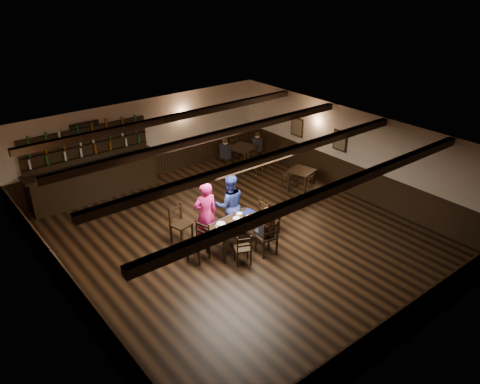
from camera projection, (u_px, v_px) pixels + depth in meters
ground at (238, 238)px, 12.47m from camera, size 10.00×10.00×0.00m
room_shell at (237, 178)px, 11.73m from camera, size 9.02×10.02×2.71m
dining_table at (235, 225)px, 11.79m from camera, size 1.57×0.93×0.75m
chair_near_left at (243, 247)px, 11.19m from camera, size 0.51×0.50×0.83m
chair_near_right at (268, 235)px, 11.53m from camera, size 0.52×0.50×0.97m
chair_end_left at (200, 238)px, 11.40m from camera, size 0.53×0.55×0.97m
chair_end_right at (267, 214)px, 12.48m from camera, size 0.50×0.52×1.00m
chair_far_pushed at (179, 221)px, 12.13m from camera, size 0.56×0.54×1.01m
woman_pink at (206, 214)px, 11.85m from camera, size 0.70×0.53×1.76m
man_blue at (230, 205)px, 12.37m from camera, size 1.01×0.91×1.70m
seated_person at (267, 224)px, 11.45m from camera, size 0.36×0.54×0.88m
cake at (221, 225)px, 11.54m from camera, size 0.28×0.28×0.09m
plate_stack_a at (236, 221)px, 11.65m from camera, size 0.17×0.17×0.16m
plate_stack_b at (239, 216)px, 11.82m from camera, size 0.16×0.16×0.18m
tea_light at (235, 218)px, 11.89m from camera, size 0.05×0.05×0.06m
salt_shaker at (247, 217)px, 11.91m from camera, size 0.03×0.03×0.08m
pepper_shaker at (248, 215)px, 11.97m from camera, size 0.04×0.04×0.09m
drink_glass at (241, 215)px, 11.97m from camera, size 0.07×0.07×0.11m
menu_red at (251, 217)px, 11.98m from camera, size 0.28×0.21×0.00m
menu_blue at (248, 212)px, 12.22m from camera, size 0.36×0.26×0.00m
bar_counter at (93, 175)px, 14.37m from camera, size 4.12×0.70×2.20m
back_table_a at (302, 173)px, 14.70m from camera, size 0.88×0.88×0.75m
back_table_b at (242, 150)px, 16.52m from camera, size 1.07×1.07×0.75m
bg_patron_left at (225, 148)px, 16.15m from camera, size 0.28×0.39×0.72m
bg_patron_right at (257, 142)px, 16.80m from camera, size 0.22×0.35×0.69m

